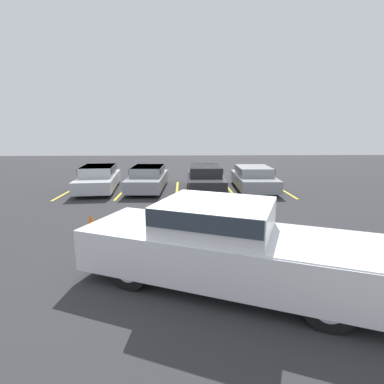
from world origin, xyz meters
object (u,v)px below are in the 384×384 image
parked_sedan_b (148,177)px  parked_sedan_d (254,177)px  pickup_truck (230,245)px  parked_sedan_c (205,177)px  traffic_cone (91,224)px  parked_sedan_a (99,177)px

parked_sedan_b → parked_sedan_d: bearing=91.4°
pickup_truck → parked_sedan_d: bearing=96.6°
parked_sedan_c → traffic_cone: bearing=-31.1°
parked_sedan_b → parked_sedan_c: (2.97, -0.30, 0.02)m
pickup_truck → parked_sedan_c: (0.22, 9.61, -0.18)m
parked_sedan_a → traffic_cone: parked_sedan_a is taller
parked_sedan_d → traffic_cone: (-6.51, -6.61, -0.35)m
parked_sedan_a → traffic_cone: size_ratio=7.75×
pickup_truck → traffic_cone: size_ratio=10.43×
pickup_truck → parked_sedan_c: size_ratio=1.39×
parked_sedan_b → traffic_cone: 6.79m
pickup_truck → traffic_cone: (-3.73, 3.20, -0.57)m
traffic_cone → parked_sedan_c: bearing=58.4°
traffic_cone → parked_sedan_b: bearing=81.7°
parked_sedan_c → parked_sedan_d: parked_sedan_c is taller
parked_sedan_b → parked_sedan_c: bearing=86.6°
pickup_truck → parked_sedan_a: 11.19m
parked_sedan_c → traffic_cone: (-3.95, -6.40, -0.39)m
pickup_truck → parked_sedan_c: pickup_truck is taller
parked_sedan_d → traffic_cone: bearing=-42.9°
parked_sedan_b → traffic_cone: (-0.98, -6.71, -0.37)m
pickup_truck → parked_sedan_d: (2.78, 9.82, -0.22)m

